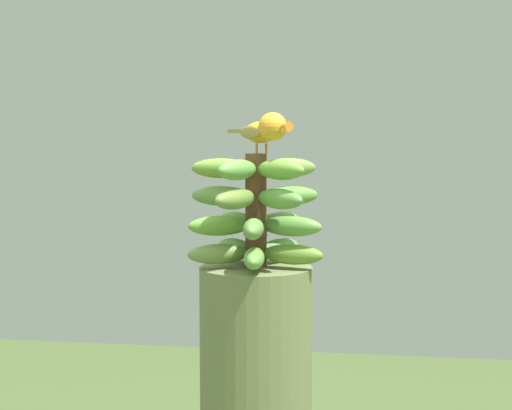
# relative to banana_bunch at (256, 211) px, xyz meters

# --- Properties ---
(banana_bunch) EXTENTS (0.29, 0.29, 0.24)m
(banana_bunch) POSITION_rel_banana_bunch_xyz_m (0.00, 0.00, 0.00)
(banana_bunch) COLOR brown
(banana_bunch) RESTS_ON banana_tree
(perched_bird) EXTENTS (0.16, 0.17, 0.08)m
(perched_bird) POSITION_rel_banana_bunch_xyz_m (0.02, 0.01, 0.17)
(perched_bird) COLOR #C68933
(perched_bird) RESTS_ON banana_bunch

